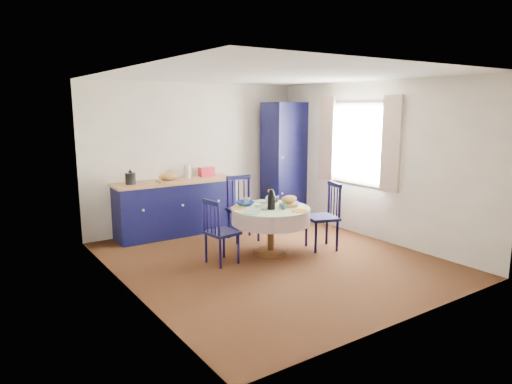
{
  "coord_description": "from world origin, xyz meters",
  "views": [
    {
      "loc": [
        -3.61,
        -4.92,
        2.11
      ],
      "look_at": [
        -0.12,
        0.2,
        0.94
      ],
      "focal_mm": 32.0,
      "sensor_mm": 36.0,
      "label": 1
    }
  ],
  "objects_px": {
    "chair_left": "(220,231)",
    "mug_d": "(247,201)",
    "pantry_cabinet": "(285,161)",
    "chair_right": "(325,215)",
    "chair_far": "(242,208)",
    "mug_c": "(275,200)",
    "dining_table": "(271,215)",
    "mug_b": "(283,206)",
    "kitchen_counter": "(175,206)",
    "mug_a": "(264,206)",
    "cobalt_bowl": "(245,203)"
  },
  "relations": [
    {
      "from": "chair_left",
      "to": "mug_d",
      "type": "relative_size",
      "value": 8.63
    },
    {
      "from": "pantry_cabinet",
      "to": "chair_right",
      "type": "height_order",
      "value": "pantry_cabinet"
    },
    {
      "from": "chair_far",
      "to": "mug_c",
      "type": "distance_m",
      "value": 0.66
    },
    {
      "from": "dining_table",
      "to": "mug_d",
      "type": "xyz_separation_m",
      "value": [
        -0.16,
        0.4,
        0.16
      ]
    },
    {
      "from": "mug_d",
      "to": "pantry_cabinet",
      "type": "bearing_deg",
      "value": 36.3
    },
    {
      "from": "dining_table",
      "to": "chair_far",
      "type": "height_order",
      "value": "chair_far"
    },
    {
      "from": "chair_far",
      "to": "dining_table",
      "type": "bearing_deg",
      "value": -83.7
    },
    {
      "from": "dining_table",
      "to": "mug_b",
      "type": "relative_size",
      "value": 12.25
    },
    {
      "from": "mug_b",
      "to": "mug_d",
      "type": "height_order",
      "value": "mug_d"
    },
    {
      "from": "chair_left",
      "to": "mug_d",
      "type": "distance_m",
      "value": 0.83
    },
    {
      "from": "mug_b",
      "to": "mug_c",
      "type": "relative_size",
      "value": 0.85
    },
    {
      "from": "pantry_cabinet",
      "to": "chair_right",
      "type": "bearing_deg",
      "value": -113.84
    },
    {
      "from": "kitchen_counter",
      "to": "chair_far",
      "type": "distance_m",
      "value": 1.17
    },
    {
      "from": "dining_table",
      "to": "chair_far",
      "type": "distance_m",
      "value": 0.84
    },
    {
      "from": "mug_a",
      "to": "kitchen_counter",
      "type": "bearing_deg",
      "value": 107.14
    },
    {
      "from": "pantry_cabinet",
      "to": "chair_left",
      "type": "xyz_separation_m",
      "value": [
        -2.34,
        -1.6,
        -0.64
      ]
    },
    {
      "from": "chair_left",
      "to": "mug_a",
      "type": "xyz_separation_m",
      "value": [
        0.68,
        -0.07,
        0.27
      ]
    },
    {
      "from": "chair_far",
      "to": "mug_a",
      "type": "relative_size",
      "value": 8.82
    },
    {
      "from": "chair_far",
      "to": "mug_b",
      "type": "distance_m",
      "value": 1.05
    },
    {
      "from": "dining_table",
      "to": "mug_b",
      "type": "bearing_deg",
      "value": -70.74
    },
    {
      "from": "chair_far",
      "to": "cobalt_bowl",
      "type": "distance_m",
      "value": 0.62
    },
    {
      "from": "kitchen_counter",
      "to": "mug_d",
      "type": "bearing_deg",
      "value": -66.03
    },
    {
      "from": "kitchen_counter",
      "to": "mug_b",
      "type": "relative_size",
      "value": 21.88
    },
    {
      "from": "dining_table",
      "to": "mug_d",
      "type": "relative_size",
      "value": 11.05
    },
    {
      "from": "chair_far",
      "to": "cobalt_bowl",
      "type": "relative_size",
      "value": 3.8
    },
    {
      "from": "mug_c",
      "to": "mug_d",
      "type": "bearing_deg",
      "value": 159.45
    },
    {
      "from": "kitchen_counter",
      "to": "cobalt_bowl",
      "type": "bearing_deg",
      "value": -69.93
    },
    {
      "from": "mug_c",
      "to": "mug_d",
      "type": "height_order",
      "value": "mug_d"
    },
    {
      "from": "mug_c",
      "to": "mug_a",
      "type": "bearing_deg",
      "value": -145.09
    },
    {
      "from": "kitchen_counter",
      "to": "pantry_cabinet",
      "type": "distance_m",
      "value": 2.3
    },
    {
      "from": "mug_d",
      "to": "mug_c",
      "type": "bearing_deg",
      "value": -20.55
    },
    {
      "from": "cobalt_bowl",
      "to": "kitchen_counter",
      "type": "bearing_deg",
      "value": 108.59
    },
    {
      "from": "mug_a",
      "to": "chair_right",
      "type": "bearing_deg",
      "value": -12.85
    },
    {
      "from": "kitchen_counter",
      "to": "chair_right",
      "type": "distance_m",
      "value": 2.5
    },
    {
      "from": "mug_c",
      "to": "chair_left",
      "type": "bearing_deg",
      "value": -168.37
    },
    {
      "from": "kitchen_counter",
      "to": "mug_c",
      "type": "height_order",
      "value": "kitchen_counter"
    },
    {
      "from": "pantry_cabinet",
      "to": "mug_a",
      "type": "relative_size",
      "value": 18.97
    },
    {
      "from": "chair_far",
      "to": "chair_right",
      "type": "xyz_separation_m",
      "value": [
        0.75,
        -1.1,
        -0.01
      ]
    },
    {
      "from": "chair_right",
      "to": "mug_a",
      "type": "bearing_deg",
      "value": -84.67
    },
    {
      "from": "dining_table",
      "to": "chair_right",
      "type": "xyz_separation_m",
      "value": [
        0.79,
        -0.27,
        -0.06
      ]
    },
    {
      "from": "pantry_cabinet",
      "to": "chair_far",
      "type": "distance_m",
      "value": 1.75
    },
    {
      "from": "mug_d",
      "to": "chair_right",
      "type": "bearing_deg",
      "value": -34.82
    },
    {
      "from": "kitchen_counter",
      "to": "cobalt_bowl",
      "type": "distance_m",
      "value": 1.5
    },
    {
      "from": "dining_table",
      "to": "mug_b",
      "type": "distance_m",
      "value": 0.26
    },
    {
      "from": "cobalt_bowl",
      "to": "chair_right",
      "type": "bearing_deg",
      "value": -29.77
    },
    {
      "from": "mug_a",
      "to": "mug_d",
      "type": "bearing_deg",
      "value": 89.6
    },
    {
      "from": "kitchen_counter",
      "to": "chair_right",
      "type": "xyz_separation_m",
      "value": [
        1.5,
        -1.99,
        0.04
      ]
    },
    {
      "from": "mug_c",
      "to": "cobalt_bowl",
      "type": "xyz_separation_m",
      "value": [
        -0.49,
        0.08,
        -0.01
      ]
    },
    {
      "from": "mug_a",
      "to": "mug_c",
      "type": "distance_m",
      "value": 0.51
    },
    {
      "from": "mug_b",
      "to": "chair_left",
      "type": "bearing_deg",
      "value": 166.87
    }
  ]
}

